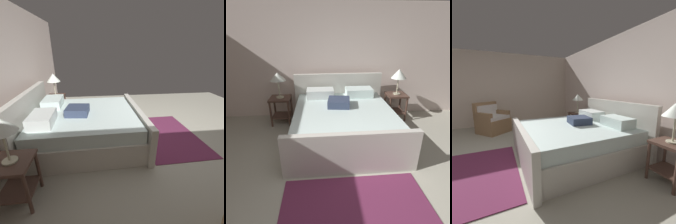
% 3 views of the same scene
% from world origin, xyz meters
% --- Properties ---
extents(ground_plane, '(6.29, 6.25, 0.02)m').
position_xyz_m(ground_plane, '(0.00, 0.00, -0.01)').
color(ground_plane, '#A4A190').
extents(wall_back, '(6.41, 0.12, 2.51)m').
position_xyz_m(wall_back, '(0.00, 3.19, 1.26)').
color(wall_back, beige).
rests_on(wall_back, ground).
extents(wall_side_left, '(0.12, 6.37, 2.51)m').
position_xyz_m(wall_side_left, '(-3.20, 0.00, 1.26)').
color(wall_side_left, beige).
rests_on(wall_side_left, ground).
extents(bed, '(2.00, 2.15, 1.05)m').
position_xyz_m(bed, '(0.02, 1.97, 0.34)').
color(bed, beige).
rests_on(bed, ground).
extents(nightstand_right, '(0.44, 0.44, 0.60)m').
position_xyz_m(nightstand_right, '(1.33, 2.75, 0.40)').
color(nightstand_right, '#4B332A').
rests_on(nightstand_right, ground).
extents(nightstand_left, '(0.44, 0.44, 0.60)m').
position_xyz_m(nightstand_left, '(-1.28, 2.70, 0.40)').
color(nightstand_left, '#4B332A').
rests_on(nightstand_left, ground).
extents(table_lamp_left, '(0.33, 0.33, 0.54)m').
position_xyz_m(table_lamp_left, '(-1.28, 2.70, 1.04)').
color(table_lamp_left, '#B7B293').
rests_on(table_lamp_left, nightstand_left).
extents(armchair, '(1.02, 1.02, 0.90)m').
position_xyz_m(armchair, '(-2.31, 0.36, 0.35)').
color(armchair, '#94704D').
rests_on(armchair, ground).
extents(area_rug, '(1.83, 1.24, 0.01)m').
position_xyz_m(area_rug, '(0.03, 0.21, 0.01)').
color(area_rug, '#632544').
rests_on(area_rug, ground).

